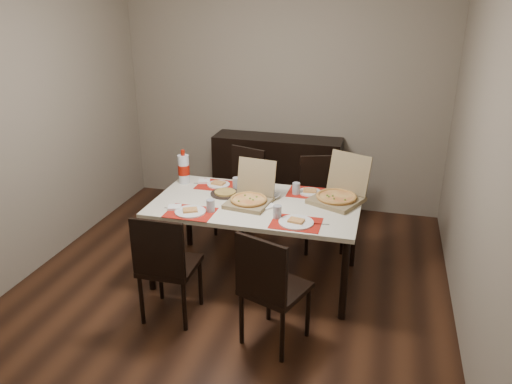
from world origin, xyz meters
TOP-DOWN VIEW (x-y plane):
  - ground at (0.00, 0.00)m, footprint 3.80×4.00m
  - room_walls at (0.00, 0.43)m, footprint 3.84×4.02m
  - sideboard at (0.00, 1.78)m, footprint 1.50×0.40m
  - dining_table at (0.17, 0.18)m, footprint 1.80×1.00m
  - chair_near_left at (-0.34, -0.63)m, footprint 0.43×0.43m
  - chair_near_right at (0.52, -0.73)m, footprint 0.54×0.54m
  - chair_far_left at (-0.23, 1.08)m, footprint 0.53×0.53m
  - chair_far_right at (0.64, 1.01)m, footprint 0.53×0.53m
  - setting_near_left at (-0.29, -0.15)m, footprint 0.45×0.30m
  - setting_near_right at (0.55, -0.13)m, footprint 0.47×0.30m
  - setting_far_left at (-0.26, 0.49)m, footprint 0.48×0.30m
  - setting_far_right at (0.55, 0.51)m, footprint 0.49×0.30m
  - napkin_loose at (0.29, 0.11)m, footprint 0.16×0.16m
  - pizza_box_center at (0.12, 0.15)m, footprint 0.40×0.44m
  - pizza_box_right at (0.86, 0.40)m, footprint 0.54×0.56m
  - faina_plate at (-0.15, 0.29)m, footprint 0.27×0.27m
  - dip_bowl at (0.28, 0.33)m, footprint 0.14×0.14m
  - soda_bottle at (-0.63, 0.48)m, footprint 0.11×0.11m

SIDE VIEW (x-z plane):
  - ground at x=0.00m, z-range -0.02..0.00m
  - sideboard at x=0.00m, z-range 0.00..0.90m
  - chair_near_left at x=-0.34m, z-range 0.05..0.98m
  - chair_near_right at x=0.52m, z-range 0.05..0.98m
  - chair_far_left at x=-0.23m, z-range 0.05..0.98m
  - chair_far_right at x=0.64m, z-range 0.05..0.98m
  - dining_table at x=0.17m, z-range 0.31..1.06m
  - napkin_loose at x=0.29m, z-range 0.75..0.77m
  - faina_plate at x=-0.15m, z-range 0.75..0.78m
  - dip_bowl at x=0.28m, z-range 0.75..0.78m
  - setting_near_left at x=-0.29m, z-range 0.72..0.83m
  - setting_near_right at x=0.55m, z-range 0.72..0.83m
  - setting_far_left at x=-0.26m, z-range 0.72..0.83m
  - setting_far_right at x=0.55m, z-range 0.72..0.83m
  - pizza_box_center at x=0.12m, z-range 0.63..0.99m
  - pizza_box_right at x=0.86m, z-range 0.61..1.01m
  - soda_bottle at x=-0.63m, z-range 0.72..1.06m
  - room_walls at x=0.00m, z-range 0.42..3.04m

